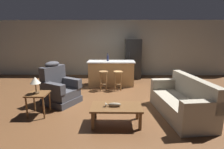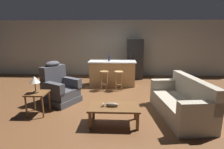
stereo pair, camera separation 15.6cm
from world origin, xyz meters
name	(u,v)px [view 1 (the left image)]	position (x,y,z in m)	size (l,w,h in m)	color
ground_plane	(110,97)	(0.00, 0.00, 0.00)	(12.00, 12.00, 0.00)	brown
back_wall	(112,48)	(0.00, 3.12, 1.30)	(12.00, 0.05, 2.60)	#B2B2A3
coffee_table	(116,108)	(0.17, -1.74, 0.36)	(1.10, 0.60, 0.42)	brown
fish_figurine	(113,105)	(0.09, -1.77, 0.46)	(0.34, 0.10, 0.10)	#4C3823
couch	(182,102)	(1.78, -1.28, 0.34)	(1.06, 1.99, 0.94)	#9E937F
recliner_near_lamp	(59,89)	(-1.46, -0.51, 0.42)	(1.14, 1.14, 1.20)	#3D3D42
end_table	(38,97)	(-1.72, -1.32, 0.46)	(0.48, 0.48, 0.56)	brown
table_lamp	(35,81)	(-1.74, -1.34, 0.87)	(0.24, 0.24, 0.41)	#4C3823
kitchen_island	(111,73)	(0.00, 1.35, 0.48)	(1.80, 0.70, 0.95)	#AD7F4C
bar_stool_left	(104,77)	(-0.26, 0.72, 0.47)	(0.32, 0.32, 0.68)	olive
bar_stool_right	(118,77)	(0.25, 0.72, 0.47)	(0.32, 0.32, 0.68)	#A87A47
refrigerator	(133,59)	(0.95, 2.55, 0.88)	(0.70, 0.69, 1.76)	black
bottle_tall_green	(108,58)	(-0.13, 1.35, 1.06)	(0.07, 0.07, 0.30)	#23284C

